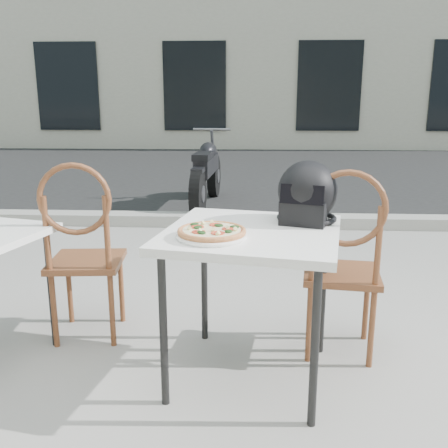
{
  "coord_description": "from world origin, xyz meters",
  "views": [
    {
      "loc": [
        -0.25,
        -2.15,
        1.33
      ],
      "look_at": [
        -0.36,
        -0.04,
        0.79
      ],
      "focal_mm": 40.0,
      "sensor_mm": 36.0,
      "label": 1
    }
  ],
  "objects_px": {
    "plate": "(212,236)",
    "motorcycle": "(207,174)",
    "cafe_table_main": "(252,244)",
    "pizza": "(212,231)",
    "helmet": "(307,195)",
    "cafe_chair_main": "(343,255)",
    "cafe_chair_side": "(82,243)"
  },
  "relations": [
    {
      "from": "plate",
      "to": "cafe_chair_side",
      "type": "bearing_deg",
      "value": 147.15
    },
    {
      "from": "cafe_chair_main",
      "to": "motorcycle",
      "type": "relative_size",
      "value": 0.53
    },
    {
      "from": "plate",
      "to": "cafe_chair_side",
      "type": "distance_m",
      "value": 0.9
    },
    {
      "from": "helmet",
      "to": "cafe_chair_side",
      "type": "height_order",
      "value": "helmet"
    },
    {
      "from": "plate",
      "to": "motorcycle",
      "type": "xyz_separation_m",
      "value": [
        -0.38,
        4.06,
        -0.34
      ]
    },
    {
      "from": "helmet",
      "to": "cafe_chair_main",
      "type": "relative_size",
      "value": 0.37
    },
    {
      "from": "cafe_chair_main",
      "to": "motorcycle",
      "type": "xyz_separation_m",
      "value": [
        -1.01,
        3.7,
        -0.15
      ]
    },
    {
      "from": "cafe_chair_side",
      "to": "motorcycle",
      "type": "bearing_deg",
      "value": -100.83
    },
    {
      "from": "cafe_table_main",
      "to": "pizza",
      "type": "bearing_deg",
      "value": -139.67
    },
    {
      "from": "cafe_table_main",
      "to": "helmet",
      "type": "bearing_deg",
      "value": 33.54
    },
    {
      "from": "cafe_chair_main",
      "to": "cafe_chair_side",
      "type": "relative_size",
      "value": 0.99
    },
    {
      "from": "pizza",
      "to": "helmet",
      "type": "distance_m",
      "value": 0.55
    },
    {
      "from": "pizza",
      "to": "helmet",
      "type": "relative_size",
      "value": 0.87
    },
    {
      "from": "pizza",
      "to": "cafe_chair_side",
      "type": "bearing_deg",
      "value": 147.16
    },
    {
      "from": "plate",
      "to": "pizza",
      "type": "height_order",
      "value": "pizza"
    },
    {
      "from": "motorcycle",
      "to": "cafe_table_main",
      "type": "bearing_deg",
      "value": -78.36
    },
    {
      "from": "plate",
      "to": "cafe_chair_main",
      "type": "distance_m",
      "value": 0.75
    },
    {
      "from": "pizza",
      "to": "helmet",
      "type": "xyz_separation_m",
      "value": [
        0.44,
        0.32,
        0.1
      ]
    },
    {
      "from": "helmet",
      "to": "cafe_chair_side",
      "type": "relative_size",
      "value": 0.37
    },
    {
      "from": "cafe_table_main",
      "to": "cafe_chair_main",
      "type": "height_order",
      "value": "cafe_chair_main"
    },
    {
      "from": "pizza",
      "to": "cafe_table_main",
      "type": "bearing_deg",
      "value": 40.33
    },
    {
      "from": "pizza",
      "to": "cafe_chair_main",
      "type": "height_order",
      "value": "cafe_chair_main"
    },
    {
      "from": "cafe_table_main",
      "to": "cafe_chair_side",
      "type": "height_order",
      "value": "cafe_chair_side"
    },
    {
      "from": "pizza",
      "to": "cafe_chair_main",
      "type": "bearing_deg",
      "value": 29.51
    },
    {
      "from": "cafe_table_main",
      "to": "pizza",
      "type": "xyz_separation_m",
      "value": [
        -0.17,
        -0.15,
        0.1
      ]
    },
    {
      "from": "cafe_table_main",
      "to": "pizza",
      "type": "relative_size",
      "value": 2.81
    },
    {
      "from": "pizza",
      "to": "cafe_chair_main",
      "type": "distance_m",
      "value": 0.76
    },
    {
      "from": "pizza",
      "to": "cafe_chair_side",
      "type": "distance_m",
      "value": 0.9
    },
    {
      "from": "cafe_chair_side",
      "to": "motorcycle",
      "type": "height_order",
      "value": "cafe_chair_side"
    },
    {
      "from": "cafe_table_main",
      "to": "cafe_chair_side",
      "type": "xyz_separation_m",
      "value": [
        -0.91,
        0.33,
        -0.11
      ]
    },
    {
      "from": "plate",
      "to": "motorcycle",
      "type": "bearing_deg",
      "value": 95.32
    },
    {
      "from": "plate",
      "to": "cafe_table_main",
      "type": "bearing_deg",
      "value": 40.36
    }
  ]
}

